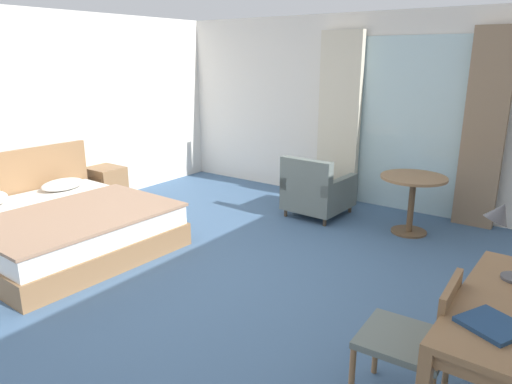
% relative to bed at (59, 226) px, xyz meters
% --- Properties ---
extents(ground, '(6.47, 6.85, 0.10)m').
position_rel_bed_xyz_m(ground, '(1.79, 0.39, -0.30)').
color(ground, '#426084').
extents(wall_back, '(6.07, 0.12, 2.56)m').
position_rel_bed_xyz_m(wall_back, '(1.79, 3.55, 1.03)').
color(wall_back, silver).
rests_on(wall_back, ground).
extents(wall_left, '(0.12, 6.45, 2.56)m').
position_rel_bed_xyz_m(wall_left, '(-1.18, 0.39, 1.03)').
color(wall_left, silver).
rests_on(wall_left, ground).
extents(balcony_glass_door, '(1.41, 0.02, 2.25)m').
position_rel_bed_xyz_m(balcony_glass_door, '(2.52, 3.47, 0.87)').
color(balcony_glass_door, silver).
rests_on(balcony_glass_door, ground).
extents(curtain_panel_left, '(0.60, 0.10, 2.33)m').
position_rel_bed_xyz_m(curtain_panel_left, '(1.60, 3.37, 0.91)').
color(curtain_panel_left, beige).
rests_on(curtain_panel_left, ground).
extents(curtain_panel_right, '(0.46, 0.10, 2.33)m').
position_rel_bed_xyz_m(curtain_panel_right, '(3.45, 3.37, 0.91)').
color(curtain_panel_right, '#897056').
rests_on(curtain_panel_right, ground).
extents(bed, '(2.07, 1.97, 0.95)m').
position_rel_bed_xyz_m(bed, '(0.00, 0.00, 0.00)').
color(bed, olive).
rests_on(bed, ground).
extents(nightstand, '(0.47, 0.42, 0.53)m').
position_rel_bed_xyz_m(nightstand, '(-0.89, 1.28, 0.01)').
color(nightstand, olive).
rests_on(nightstand, ground).
extents(desk_chair, '(0.49, 0.47, 0.86)m').
position_rel_bed_xyz_m(desk_chair, '(3.87, -0.19, 0.24)').
color(desk_chair, slate).
rests_on(desk_chair, ground).
extents(desk_lamp, '(0.28, 0.22, 0.49)m').
position_rel_bed_xyz_m(desk_lamp, '(4.16, 0.19, 0.85)').
color(desk_lamp, '#4C4C51').
rests_on(desk_lamp, writing_desk).
extents(closed_book, '(0.34, 0.33, 0.02)m').
position_rel_bed_xyz_m(closed_book, '(4.24, -0.36, 0.54)').
color(closed_book, navy).
rests_on(closed_book, writing_desk).
extents(armchair_by_window, '(0.73, 0.81, 0.79)m').
position_rel_bed_xyz_m(armchair_by_window, '(1.72, 2.57, 0.06)').
color(armchair_by_window, slate).
rests_on(armchair_by_window, ground).
extents(round_cafe_table, '(0.74, 0.74, 0.68)m').
position_rel_bed_xyz_m(round_cafe_table, '(2.91, 2.66, 0.26)').
color(round_cafe_table, olive).
rests_on(round_cafe_table, ground).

